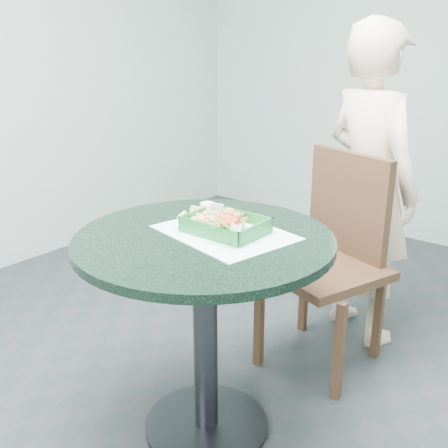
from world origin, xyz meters
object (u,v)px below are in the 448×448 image
Objects in this scene: diner_person at (369,189)px; sauce_ramekin at (208,212)px; cafe_table at (205,288)px; dining_chair at (334,246)px; crab_sandwich at (229,224)px; food_basket at (225,234)px.

sauce_ramekin is (-0.22, -0.90, 0.07)m from diner_person.
diner_person is at bearing 76.09° from sauce_ramekin.
dining_chair reaches higher than cafe_table.
sauce_ramekin is at bearing 98.70° from diner_person.
cafe_table is 0.24m from crab_sandwich.
sauce_ramekin reaches higher than cafe_table.
food_basket reaches higher than cafe_table.
food_basket is (-0.09, -0.96, 0.03)m from diner_person.
diner_person is 0.95m from crab_sandwich.
dining_chair is 3.63× the size of food_basket.
cafe_table is at bearing -118.89° from food_basket.
diner_person reaches higher than cafe_table.
sauce_ramekin reaches higher than food_basket.
diner_person is 0.97m from food_basket.
dining_chair is 0.72m from crab_sandwich.
sauce_ramekin is at bearing 153.39° from food_basket.
dining_chair is 0.70m from sauce_ramekin.
food_basket is at bearing -26.61° from sauce_ramekin.
cafe_table is 0.20m from food_basket.
dining_chair is at bearing 109.47° from diner_person.
dining_chair is at bearing 81.83° from cafe_table.
cafe_table is 8.16× the size of crab_sandwich.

